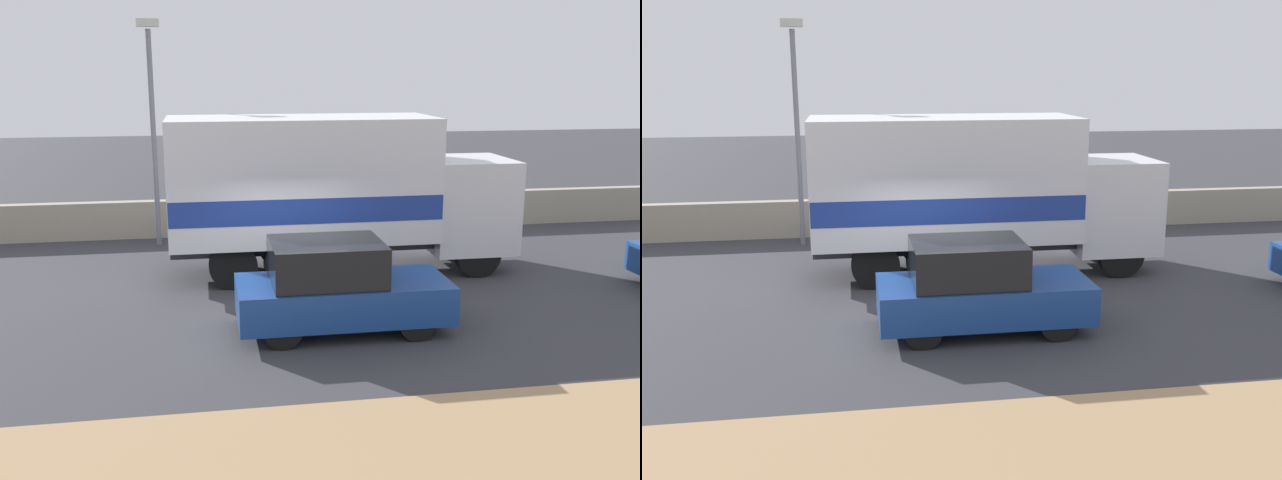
{
  "view_description": "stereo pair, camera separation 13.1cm",
  "coord_description": "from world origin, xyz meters",
  "views": [
    {
      "loc": [
        -1.73,
        -13.1,
        4.74
      ],
      "look_at": [
        0.66,
        1.08,
        1.27
      ],
      "focal_mm": 40.0,
      "sensor_mm": 36.0,
      "label": 1
    },
    {
      "loc": [
        -1.6,
        -13.12,
        4.74
      ],
      "look_at": [
        0.66,
        1.08,
        1.27
      ],
      "focal_mm": 40.0,
      "sensor_mm": 36.0,
      "label": 2
    }
  ],
  "objects": [
    {
      "name": "stone_wall_backdrop",
      "position": [
        0.0,
        7.45,
        0.53
      ],
      "size": [
        60.0,
        0.35,
        1.06
      ],
      "color": "#A39984",
      "rests_on": "ground_plane"
    },
    {
      "name": "box_truck",
      "position": [
        1.19,
        2.99,
        2.0
      ],
      "size": [
        8.02,
        2.37,
        3.68
      ],
      "color": "silver",
      "rests_on": "ground_plane"
    },
    {
      "name": "street_lamp",
      "position": [
        -2.93,
        6.52,
        3.53
      ],
      "size": [
        0.56,
        0.28,
        5.99
      ],
      "color": "slate",
      "rests_on": "ground_plane"
    },
    {
      "name": "car_hatchback",
      "position": [
        0.67,
        -0.83,
        0.82
      ],
      "size": [
        3.89,
        1.71,
        1.7
      ],
      "color": "navy",
      "rests_on": "ground_plane"
    },
    {
      "name": "ground_plane",
      "position": [
        0.0,
        0.0,
        0.0
      ],
      "size": [
        80.0,
        80.0,
        0.0
      ],
      "primitive_type": "plane",
      "color": "#38383D"
    }
  ]
}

